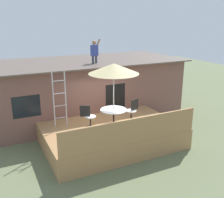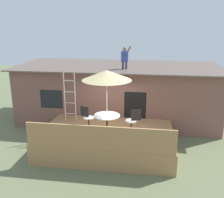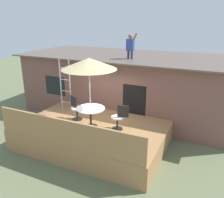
{
  "view_description": "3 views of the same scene",
  "coord_description": "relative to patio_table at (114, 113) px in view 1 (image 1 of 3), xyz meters",
  "views": [
    {
      "loc": [
        -4.25,
        -8.83,
        4.89
      ],
      "look_at": [
        0.49,
        0.88,
        1.61
      ],
      "focal_mm": 42.03,
      "sensor_mm": 36.0,
      "label": 1
    },
    {
      "loc": [
        1.6,
        -9.73,
        5.04
      ],
      "look_at": [
        0.1,
        0.63,
        1.97
      ],
      "focal_mm": 41.59,
      "sensor_mm": 36.0,
      "label": 2
    },
    {
      "loc": [
        4.01,
        -6.95,
        4.58
      ],
      "look_at": [
        0.44,
        0.7,
        1.66
      ],
      "focal_mm": 37.37,
      "sensor_mm": 36.0,
      "label": 3
    }
  ],
  "objects": [
    {
      "name": "house",
      "position": [
        -0.02,
        3.83,
        0.08
      ],
      "size": [
        10.5,
        4.5,
        2.92
      ],
      "color": "brown",
      "rests_on": "ground"
    },
    {
      "name": "person_figure",
      "position": [
        0.41,
        2.83,
        2.14
      ],
      "size": [
        0.47,
        0.2,
        1.11
      ],
      "color": "#33384C",
      "rests_on": "house"
    },
    {
      "name": "deck",
      "position": [
        -0.02,
        0.23,
        -0.99
      ],
      "size": [
        5.32,
        3.61,
        0.8
      ],
      "primitive_type": "cube",
      "color": "#A87A4C",
      "rests_on": "ground"
    },
    {
      "name": "patio_chair_left",
      "position": [
        -0.9,
        0.4,
        -0.13
      ],
      "size": [
        0.59,
        0.44,
        0.92
      ],
      "rotation": [
        0.0,
        0.0,
        -0.41
      ],
      "color": "black",
      "rests_on": "deck"
    },
    {
      "name": "ground_plane",
      "position": [
        -0.02,
        0.23,
        -1.39
      ],
      "size": [
        40.0,
        40.0,
        0.0
      ],
      "primitive_type": "plane",
      "color": "#66704C"
    },
    {
      "name": "patio_table",
      "position": [
        0.0,
        0.0,
        0.0
      ],
      "size": [
        1.04,
        1.04,
        0.74
      ],
      "color": "black",
      "rests_on": "deck"
    },
    {
      "name": "patio_umbrella",
      "position": [
        0.0,
        0.0,
        1.76
      ],
      "size": [
        1.9,
        1.9,
        2.54
      ],
      "color": "silver",
      "rests_on": "deck"
    },
    {
      "name": "patio_chair_right",
      "position": [
        1.01,
        0.28,
        -0.13
      ],
      "size": [
        0.61,
        0.44,
        0.92
      ],
      "rotation": [
        0.0,
        0.0,
        -2.88
      ],
      "color": "black",
      "rests_on": "deck"
    },
    {
      "name": "step_ladder",
      "position": [
        -1.82,
        1.06,
        0.51
      ],
      "size": [
        0.52,
        0.04,
        2.2
      ],
      "color": "silver",
      "rests_on": "deck"
    },
    {
      "name": "deck_railing",
      "position": [
        -0.02,
        -1.53,
        -0.14
      ],
      "size": [
        5.22,
        0.08,
        0.9
      ],
      "primitive_type": "cube",
      "color": "#A87A4C",
      "rests_on": "deck"
    }
  ]
}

